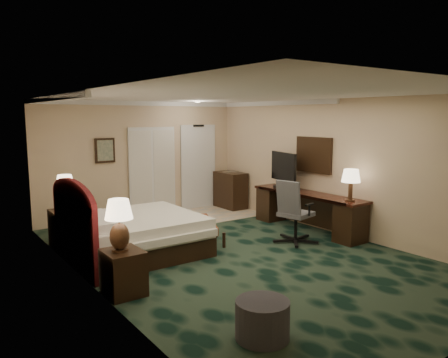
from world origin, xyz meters
TOP-DOWN VIEW (x-y plane):
  - floor at (0.00, 0.00)m, footprint 5.00×7.50m
  - ceiling at (0.00, 0.00)m, footprint 5.00×7.50m
  - wall_back at (0.00, 3.75)m, footprint 5.00×0.00m
  - wall_left at (-2.50, 0.00)m, footprint 0.00×7.50m
  - wall_right at (2.50, 0.00)m, footprint 0.00×7.50m
  - crown_molding at (0.00, 0.00)m, footprint 5.00×7.50m
  - tile_patch at (0.90, 2.90)m, footprint 3.20×1.70m
  - headboard at (-2.44, 1.00)m, footprint 0.12×2.00m
  - entry_door at (1.55, 3.72)m, footprint 1.02×0.06m
  - closet_doors at (0.25, 3.71)m, footprint 1.20×0.06m
  - wall_art at (-0.90, 3.71)m, footprint 0.45×0.06m
  - wall_mirror at (2.46, 0.60)m, footprint 0.05×0.95m
  - bed at (-1.37, 1.09)m, footprint 2.06×1.91m
  - nightstand_near at (-2.24, -0.44)m, footprint 0.48×0.55m
  - nightstand_far at (-2.21, 2.21)m, footprint 0.53×0.61m
  - lamp_near at (-2.27, -0.43)m, footprint 0.44×0.44m
  - lamp_far at (-2.20, 2.25)m, footprint 0.35×0.35m
  - bed_bench at (-0.10, 1.00)m, footprint 0.88×1.30m
  - ottoman at (-1.50, -2.41)m, footprint 0.77×0.77m
  - desk at (2.19, 0.48)m, footprint 0.59×2.73m
  - tv at (2.18, 1.21)m, footprint 0.34×1.00m
  - desk_lamp at (2.17, -0.60)m, footprint 0.43×0.43m
  - desk_chair at (1.35, -0.03)m, footprint 0.82×0.79m
  - minibar at (2.21, 3.20)m, footprint 0.49×0.88m

SIDE VIEW (x-z plane):
  - floor at x=0.00m, z-range 0.00..0.00m
  - tile_patch at x=0.90m, z-range 0.00..0.01m
  - bed_bench at x=-0.10m, z-range 0.00..0.42m
  - ottoman at x=-1.50m, z-range 0.00..0.42m
  - nightstand_near at x=-2.24m, z-range 0.00..0.60m
  - bed at x=-1.37m, z-range 0.00..0.65m
  - nightstand_far at x=-2.21m, z-range 0.00..0.67m
  - desk at x=2.19m, z-range 0.00..0.79m
  - minibar at x=2.21m, z-range 0.00..0.93m
  - desk_chair at x=1.35m, z-range 0.00..1.20m
  - headboard at x=-2.44m, z-range 0.00..1.40m
  - lamp_near at x=-2.27m, z-range 0.60..1.29m
  - lamp_far at x=-2.20m, z-range 0.67..1.31m
  - entry_door at x=1.55m, z-range -0.04..2.14m
  - closet_doors at x=0.25m, z-range 0.00..2.10m
  - desk_lamp at x=2.17m, z-range 0.79..1.40m
  - tv at x=2.18m, z-range 0.79..1.58m
  - wall_back at x=0.00m, z-range 0.00..2.70m
  - wall_left at x=-2.50m, z-range 0.00..2.70m
  - wall_right at x=2.50m, z-range 0.00..2.70m
  - wall_mirror at x=2.46m, z-range 1.18..1.93m
  - wall_art at x=-0.90m, z-range 1.33..1.88m
  - crown_molding at x=0.00m, z-range 2.60..2.70m
  - ceiling at x=0.00m, z-range 2.70..2.70m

